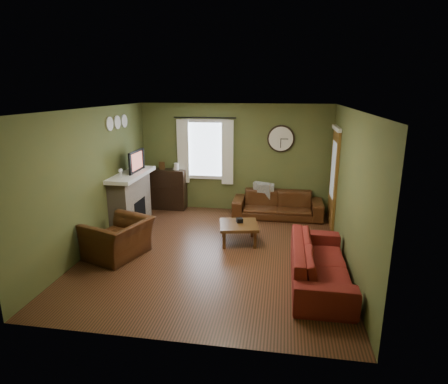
# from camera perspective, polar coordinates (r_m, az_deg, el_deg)

# --- Properties ---
(floor) EXTENTS (4.60, 5.20, 0.00)m
(floor) POSITION_cam_1_polar(r_m,az_deg,el_deg) (7.04, -1.34, -9.09)
(floor) COLOR #482918
(floor) RESTS_ON ground
(ceiling) EXTENTS (4.60, 5.20, 0.00)m
(ceiling) POSITION_cam_1_polar(r_m,az_deg,el_deg) (6.42, -1.49, 12.54)
(ceiling) COLOR white
(ceiling) RESTS_ON ground
(wall_left) EXTENTS (0.00, 5.20, 2.60)m
(wall_left) POSITION_cam_1_polar(r_m,az_deg,el_deg) (7.38, -19.27, 1.85)
(wall_left) COLOR #505A2C
(wall_left) RESTS_ON ground
(wall_right) EXTENTS (0.00, 5.20, 2.60)m
(wall_right) POSITION_cam_1_polar(r_m,az_deg,el_deg) (6.60, 18.63, 0.37)
(wall_right) COLOR #505A2C
(wall_right) RESTS_ON ground
(wall_back) EXTENTS (4.60, 0.00, 2.60)m
(wall_back) POSITION_cam_1_polar(r_m,az_deg,el_deg) (9.12, 1.59, 5.18)
(wall_back) COLOR #505A2C
(wall_back) RESTS_ON ground
(wall_front) EXTENTS (4.60, 0.00, 2.60)m
(wall_front) POSITION_cam_1_polar(r_m,az_deg,el_deg) (4.21, -7.95, -7.41)
(wall_front) COLOR #505A2C
(wall_front) RESTS_ON ground
(fireplace) EXTENTS (0.40, 1.40, 1.10)m
(fireplace) POSITION_cam_1_polar(r_m,az_deg,el_deg) (8.48, -14.01, -1.30)
(fireplace) COLOR tan
(fireplace) RESTS_ON floor
(firebox) EXTENTS (0.04, 0.60, 0.55)m
(firebox) POSITION_cam_1_polar(r_m,az_deg,el_deg) (8.48, -12.72, -2.98)
(firebox) COLOR black
(firebox) RESTS_ON fireplace
(mantel) EXTENTS (0.58, 1.60, 0.08)m
(mantel) POSITION_cam_1_polar(r_m,az_deg,el_deg) (8.32, -14.08, 2.59)
(mantel) COLOR white
(mantel) RESTS_ON fireplace
(tv) EXTENTS (0.08, 0.60, 0.35)m
(tv) POSITION_cam_1_polar(r_m,az_deg,el_deg) (8.40, -13.66, 4.23)
(tv) COLOR black
(tv) RESTS_ON mantel
(tv_screen) EXTENTS (0.02, 0.62, 0.36)m
(tv_screen) POSITION_cam_1_polar(r_m,az_deg,el_deg) (8.36, -13.17, 4.60)
(tv_screen) COLOR #994C3F
(tv_screen) RESTS_ON mantel
(medallion_left) EXTENTS (0.28, 0.28, 0.03)m
(medallion_left) POSITION_cam_1_polar(r_m,az_deg,el_deg) (7.93, -17.02, 9.90)
(medallion_left) COLOR white
(medallion_left) RESTS_ON wall_left
(medallion_mid) EXTENTS (0.28, 0.28, 0.03)m
(medallion_mid) POSITION_cam_1_polar(r_m,az_deg,el_deg) (8.24, -15.96, 10.17)
(medallion_mid) COLOR white
(medallion_mid) RESTS_ON wall_left
(medallion_right) EXTENTS (0.28, 0.28, 0.03)m
(medallion_right) POSITION_cam_1_polar(r_m,az_deg,el_deg) (8.56, -14.97, 10.41)
(medallion_right) COLOR white
(medallion_right) RESTS_ON wall_left
(window_pane) EXTENTS (1.00, 0.02, 1.30)m
(window_pane) POSITION_cam_1_polar(r_m,az_deg,el_deg) (9.19, -2.78, 6.50)
(window_pane) COLOR silver
(window_pane) RESTS_ON wall_back
(curtain_rod) EXTENTS (0.03, 0.03, 1.50)m
(curtain_rod) POSITION_cam_1_polar(r_m,az_deg,el_deg) (9.00, -2.97, 11.25)
(curtain_rod) COLOR black
(curtain_rod) RESTS_ON wall_back
(curtain_left) EXTENTS (0.28, 0.04, 1.55)m
(curtain_left) POSITION_cam_1_polar(r_m,az_deg,el_deg) (9.23, -6.26, 6.15)
(curtain_left) COLOR white
(curtain_left) RESTS_ON wall_back
(curtain_right) EXTENTS (0.28, 0.04, 1.55)m
(curtain_right) POSITION_cam_1_polar(r_m,az_deg,el_deg) (9.00, 0.54, 6.01)
(curtain_right) COLOR white
(curtain_right) RESTS_ON wall_back
(wall_clock) EXTENTS (0.64, 0.06, 0.64)m
(wall_clock) POSITION_cam_1_polar(r_m,az_deg,el_deg) (8.92, 8.66, 8.03)
(wall_clock) COLOR white
(wall_clock) RESTS_ON wall_back
(door) EXTENTS (0.05, 0.90, 2.10)m
(door) POSITION_cam_1_polar(r_m,az_deg,el_deg) (8.43, 16.36, 1.96)
(door) COLOR brown
(door) RESTS_ON floor
(bookshelf) EXTENTS (0.84, 0.36, 1.00)m
(bookshelf) POSITION_cam_1_polar(r_m,az_deg,el_deg) (9.45, -8.37, 0.42)
(bookshelf) COLOR black
(bookshelf) RESTS_ON floor
(book) EXTENTS (0.23, 0.28, 0.02)m
(book) POSITION_cam_1_polar(r_m,az_deg,el_deg) (9.40, -7.77, 3.24)
(book) COLOR #472B13
(book) RESTS_ON bookshelf
(sofa_brown) EXTENTS (2.07, 0.81, 0.60)m
(sofa_brown) POSITION_cam_1_polar(r_m,az_deg,el_deg) (8.87, 8.14, -1.92)
(sofa_brown) COLOR #3D1F0E
(sofa_brown) RESTS_ON floor
(pillow_left) EXTENTS (0.45, 0.29, 0.43)m
(pillow_left) POSITION_cam_1_polar(r_m,az_deg,el_deg) (9.03, 5.90, 0.12)
(pillow_left) COLOR gray
(pillow_left) RESTS_ON sofa_brown
(pillow_right) EXTENTS (0.40, 0.13, 0.40)m
(pillow_right) POSITION_cam_1_polar(r_m,az_deg,el_deg) (8.99, 6.35, 0.03)
(pillow_right) COLOR gray
(pillow_right) RESTS_ON sofa_brown
(sofa_red) EXTENTS (0.85, 2.18, 0.64)m
(sofa_red) POSITION_cam_1_polar(r_m,az_deg,el_deg) (6.09, 14.41, -10.40)
(sofa_red) COLOR maroon
(sofa_red) RESTS_ON floor
(armchair) EXTENTS (1.20, 1.29, 0.68)m
(armchair) POSITION_cam_1_polar(r_m,az_deg,el_deg) (7.00, -15.77, -6.81)
(armchair) COLOR #3D1F0E
(armchair) RESTS_ON floor
(coffee_table) EXTENTS (0.85, 0.85, 0.39)m
(coffee_table) POSITION_cam_1_polar(r_m,az_deg,el_deg) (7.38, 2.24, -6.27)
(coffee_table) COLOR #472B13
(coffee_table) RESTS_ON floor
(tissue_box) EXTENTS (0.15, 0.15, 0.09)m
(tissue_box) POSITION_cam_1_polar(r_m,az_deg,el_deg) (7.38, 2.39, -4.57)
(tissue_box) COLOR black
(tissue_box) RESTS_ON coffee_table
(wine_glass_a) EXTENTS (0.07, 0.07, 0.19)m
(wine_glass_a) POSITION_cam_1_polar(r_m,az_deg,el_deg) (7.80, -15.56, 2.67)
(wine_glass_a) COLOR white
(wine_glass_a) RESTS_ON mantel
(wine_glass_b) EXTENTS (0.07, 0.07, 0.19)m
(wine_glass_b) POSITION_cam_1_polar(r_m,az_deg,el_deg) (7.84, -15.41, 2.76)
(wine_glass_b) COLOR white
(wine_glass_b) RESTS_ON mantel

